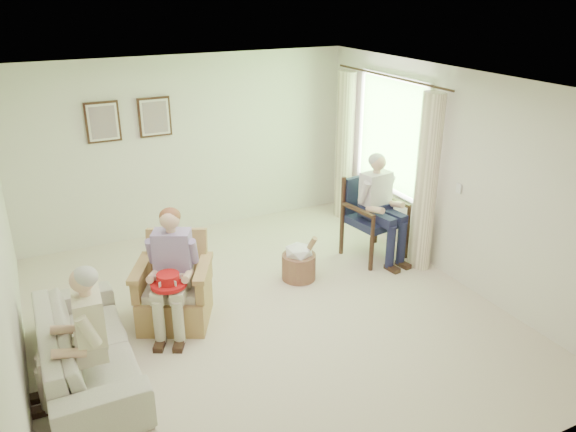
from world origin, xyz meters
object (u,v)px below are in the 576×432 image
object	(u,v)px
sofa	(87,347)
person_sofa	(86,330)
wicker_armchair	(174,295)
wood_armchair	(371,213)
hatbox	(299,261)
red_hat	(168,281)
person_wicker	(174,263)
person_dark	(380,200)

from	to	relation	value
sofa	person_sofa	world-z (taller)	person_sofa
person_sofa	wicker_armchair	bearing A→B (deg)	136.67
wicker_armchair	wood_armchair	distance (m)	2.95
wicker_armchair	sofa	distance (m)	1.15
hatbox	sofa	bearing A→B (deg)	-163.46
red_hat	hatbox	world-z (taller)	red_hat
person_sofa	hatbox	world-z (taller)	person_sofa
wood_armchair	hatbox	xyz separation A→B (m)	(-1.22, -0.23, -0.35)
wicker_armchair	person_sofa	distance (m)	1.43
person_sofa	hatbox	bearing A→B (deg)	117.24
red_hat	wicker_armchair	bearing A→B (deg)	69.52
wood_armchair	sofa	distance (m)	4.04
wood_armchair	hatbox	size ratio (longest dim) A/B	1.72
person_sofa	hatbox	xyz separation A→B (m)	(2.68, 1.17, -0.47)
wicker_armchair	person_wicker	xyz separation A→B (m)	(0.00, -0.13, 0.45)
red_hat	sofa	bearing A→B (deg)	-164.19
wood_armchair	person_sofa	size ratio (longest dim) A/B	0.86
sofa	person_wicker	bearing A→B (deg)	-66.68
person_wicker	person_dark	size ratio (longest dim) A/B	0.92
wicker_armchair	person_dark	xyz separation A→B (m)	(2.90, 0.29, 0.54)
wicker_armchair	red_hat	distance (m)	0.49
sofa	hatbox	world-z (taller)	hatbox
wicker_armchair	hatbox	distance (m)	1.69
wood_armchair	person_dark	bearing A→B (deg)	-98.64
person_dark	hatbox	distance (m)	1.37
wicker_armchair	person_dark	bearing A→B (deg)	32.15
person_wicker	person_dark	distance (m)	2.93
person_wicker	sofa	bearing A→B (deg)	-130.15
sofa	red_hat	world-z (taller)	red_hat
hatbox	red_hat	bearing A→B (deg)	-163.10
hatbox	wood_armchair	bearing A→B (deg)	10.69
wicker_armchair	person_wicker	bearing A→B (deg)	-63.48
red_hat	person_sofa	bearing A→B (deg)	-144.90
wood_armchair	hatbox	bearing A→B (deg)	-177.94
person_wicker	wood_armchair	bearing A→B (deg)	38.11
sofa	person_wicker	world-z (taller)	person_wicker
red_hat	hatbox	distance (m)	1.92
person_sofa	red_hat	world-z (taller)	person_sofa
wood_armchair	person_wicker	distance (m)	2.96
wicker_armchair	sofa	xyz separation A→B (m)	(-1.00, -0.56, -0.01)
wicker_armchair	hatbox	world-z (taller)	wicker_armchair
wicker_armchair	sofa	size ratio (longest dim) A/B	0.47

